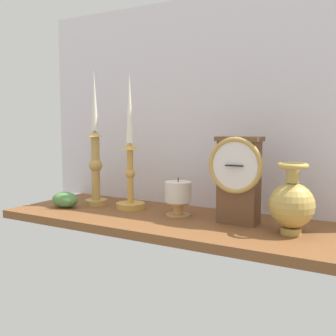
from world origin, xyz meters
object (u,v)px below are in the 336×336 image
candlestick_tall_left (95,157)px  brass_vase_bulbous (292,203)px  mantel_clock (238,177)px  pillar_candle_front (177,195)px  candlestick_tall_center (130,165)px

candlestick_tall_left → brass_vase_bulbous: bearing=-3.4°
mantel_clock → pillar_candle_front: 19.99cm
candlestick_tall_center → pillar_candle_front: 18.98cm
mantel_clock → brass_vase_bulbous: size_ratio=1.35×
mantel_clock → candlestick_tall_center: (-36.00, 1.71, 1.31)cm
candlestick_tall_left → pillar_candle_front: bearing=0.3°
mantel_clock → candlestick_tall_center: bearing=177.3°
candlestick_tall_center → brass_vase_bulbous: size_ratio=2.45×
candlestick_tall_center → mantel_clock: bearing=-2.7°
candlestick_tall_center → brass_vase_bulbous: bearing=-5.5°
candlestick_tall_center → pillar_candle_front: size_ratio=3.82×
candlestick_tall_center → brass_vase_bulbous: 51.53cm
mantel_clock → candlestick_tall_left: size_ratio=0.53×
mantel_clock → candlestick_tall_center: 36.07cm
pillar_candle_front → candlestick_tall_center: bearing=176.9°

